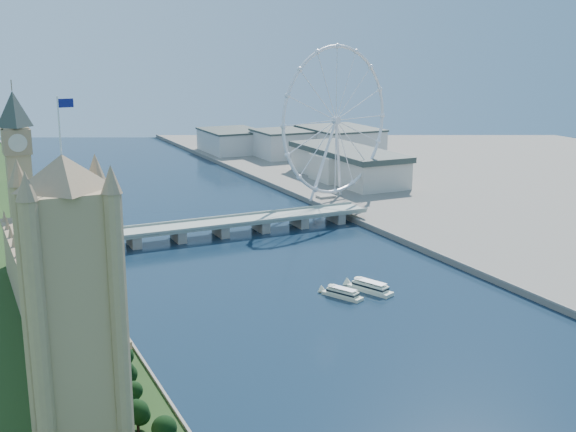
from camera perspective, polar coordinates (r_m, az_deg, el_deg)
tree_row at (r=253.36m, az=-11.25°, el=-15.18°), size 7.78×199.78×18.64m
victoria_tower at (r=220.88m, az=-16.65°, el=-6.80°), size 28.16×28.16×112.00m
parliament_range at (r=341.32m, az=-18.19°, el=-6.05°), size 24.00×200.00×70.00m
big_ben at (r=434.87m, az=-20.57°, el=4.45°), size 20.02×20.02×110.00m
westminster_bridge at (r=495.01m, az=-5.36°, el=-0.80°), size 220.00×22.00×9.50m
london_eye at (r=583.17m, az=3.81°, el=7.50°), size 113.60×39.12×124.30m
county_hall at (r=684.57m, az=4.69°, el=2.68°), size 54.00×144.00×35.00m
city_skyline at (r=747.74m, az=-9.47°, el=4.79°), size 505.00×280.00×32.00m
tour_boat_near at (r=378.09m, az=4.32°, el=-6.43°), size 16.89×25.71×5.58m
tour_boat_far at (r=387.53m, az=6.51°, el=-5.97°), size 17.56×29.70×6.40m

